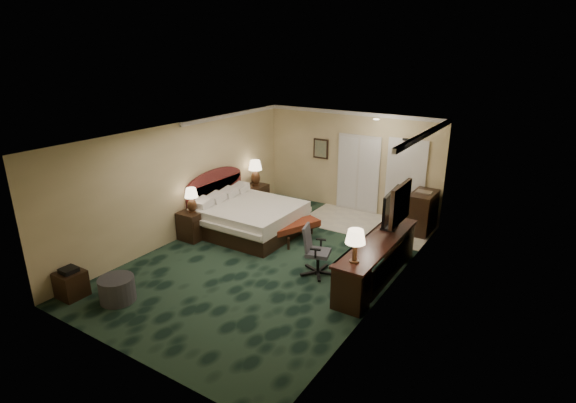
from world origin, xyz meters
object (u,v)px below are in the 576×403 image
Objects in this scene: bed_bench at (294,231)px; side_table at (71,284)px; lamp_near at (192,200)px; tv at (391,210)px; desk_chair at (318,251)px; nightstand_far at (256,197)px; nightstand_near at (193,225)px; desk at (377,260)px; minibar at (422,212)px; ottoman at (117,289)px; lamp_far at (255,173)px; bed at (251,219)px.

side_table reaches higher than bed_bench.
lamp_near is 4.48m from tv.
nightstand_far is at bearing 127.77° from desk_chair.
side_table is (-0.03, -3.11, -0.09)m from nightstand_near.
nightstand_far is 5.58m from side_table.
side_table is 5.66m from desk.
minibar reaches higher than desk.
desk is 1.14m from desk_chair.
desk is at bearing 41.53° from ottoman.
lamp_near is (0.02, -0.02, 0.62)m from nightstand_near.
desk_chair is at bearing -158.90° from desk.
lamp_far is (-0.04, 2.52, 0.05)m from lamp_near.
desk is 1.08m from tv.
tv is at bearing 14.71° from nightstand_near.
nightstand_far is 1.36× the size of side_table.
lamp_far reaches higher than bed_bench.
desk_chair reaches higher than bed.
nightstand_far is 0.66× the size of minibar.
side_table is at bearing -90.98° from lamp_near.
minibar is at bearing 36.93° from lamp_near.
lamp_far is 0.69× the size of desk_chair.
nightstand_near is 0.67× the size of minibar.
minibar is at bearing 55.22° from side_table.
bed_bench is (1.14, 0.17, -0.14)m from bed.
nightstand_near is 1.01× the size of nightstand_far.
minibar reaches higher than nightstand_far.
minibar is (0.02, 2.84, 0.09)m from desk.
lamp_far reaches higher than ottoman.
nightstand_far is at bearing 155.03° from desk.
minibar is at bearing 33.00° from bed.
desk is (4.39, -2.04, 0.08)m from nightstand_far.
nightstand_far is at bearing -169.70° from minibar.
ottoman is 0.22× the size of desk.
tv is 1.67m from desk_chair.
lamp_near is at bearing -127.04° from bed_bench.
bed is 2.18× the size of tv.
tv is 1.02× the size of minibar.
lamp_near is at bearing 105.57° from ottoman.
minibar is at bearing 36.63° from nightstand_near.
bed is at bearing 88.02° from ottoman.
tv reaches higher than nightstand_far.
lamp_near is 4.42m from desk.
tv is (4.34, 1.14, 0.89)m from nightstand_near.
desk_chair is (3.32, 0.02, 0.17)m from nightstand_near.
desk_chair is (1.26, -1.17, 0.30)m from bed_bench.
side_table reaches higher than ottoman.
lamp_far reaches higher than desk_chair.
bed is 4.23m from side_table.
lamp_far reaches higher than lamp_near.
nightstand_far is at bearing -60.29° from lamp_far.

